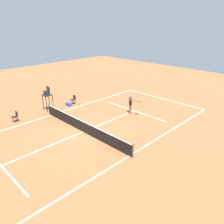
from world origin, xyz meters
name	(u,v)px	position (x,y,z in m)	size (l,w,h in m)	color
ground_plane	(83,132)	(0.00, 0.00, 0.00)	(60.00, 60.00, 0.00)	#B76038
court_lines	(83,132)	(0.00, 0.00, 0.00)	(9.84, 23.30, 0.01)	white
tennis_net	(83,126)	(0.00, 0.00, 0.50)	(10.44, 0.10, 1.07)	#4C4C51
player_serving	(131,103)	(-0.22, -5.60, 1.08)	(1.35, 0.50, 1.80)	brown
tennis_ball	(98,116)	(1.40, -2.90, 0.03)	(0.07, 0.07, 0.07)	#CCE033
umpire_chair	(47,95)	(6.19, -0.52, 1.61)	(0.80, 0.80, 2.41)	#232328
courtside_chair_near	(15,116)	(5.79, 2.97, 0.53)	(0.44, 0.46, 0.95)	#262626
courtside_chair_mid	(73,99)	(5.89, -3.35, 0.53)	(0.44, 0.46, 0.95)	#262626
equipment_bag	(69,104)	(5.80, -2.62, 0.15)	(0.76, 0.32, 0.30)	#2647B7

